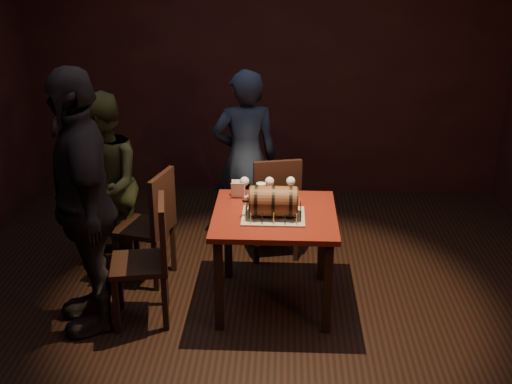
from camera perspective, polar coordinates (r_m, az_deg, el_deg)
room_shell at (r=4.33m, az=-0.24°, el=5.29°), size 5.04×5.04×2.80m
pub_table at (r=4.73m, az=1.65°, el=-3.10°), size 0.90×0.90×0.75m
cake_board at (r=4.62m, az=1.55°, el=-2.16°), size 0.45×0.35×0.01m
barrel_cake at (r=4.57m, az=1.56°, el=-0.83°), size 0.40×0.24×0.24m
birthday_candles at (r=4.60m, az=1.56°, el=-1.63°), size 0.40×0.30×0.09m
wine_glass_left at (r=4.94m, az=-1.02°, el=0.87°), size 0.07×0.07×0.16m
wine_glass_mid at (r=4.93m, az=1.21°, el=0.86°), size 0.07×0.07×0.16m
wine_glass_right at (r=4.94m, az=3.11°, el=0.88°), size 0.07×0.07×0.16m
pint_of_ale at (r=4.85m, az=0.45°, el=-0.09°), size 0.07×0.07×0.15m
menu_card at (r=4.93m, az=-1.62°, el=0.21°), size 0.10×0.05×0.13m
chair_back at (r=5.46m, az=1.70°, el=-0.92°), size 0.48×0.48×0.93m
chair_left_rear at (r=5.17m, az=-9.21°, el=-2.54°), size 0.49×0.49×0.93m
chair_left_front at (r=4.65m, az=-9.39°, el=-5.49°), size 0.47×0.47×0.93m
person_back at (r=5.66m, az=-0.97°, el=2.95°), size 0.65×0.49×1.60m
person_left_rear at (r=5.32m, az=-13.39°, el=0.57°), size 0.80×0.89×1.51m
person_left_front at (r=4.53m, az=-15.15°, el=-0.92°), size 0.85×1.19×1.88m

